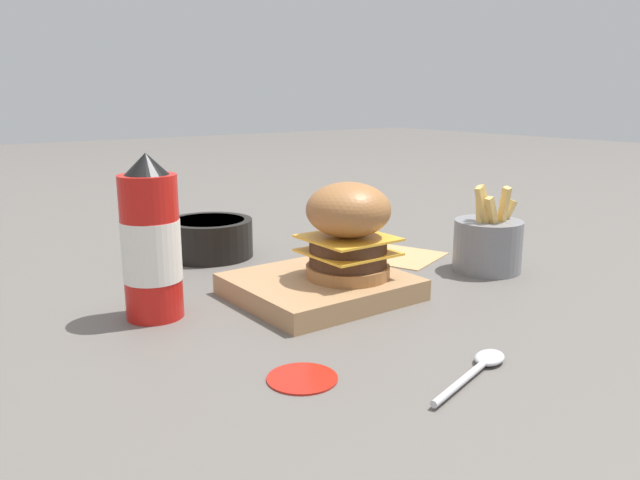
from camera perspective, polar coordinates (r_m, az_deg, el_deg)
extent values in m
plane|color=#5B5651|center=(0.81, -3.26, -5.78)|extent=(6.00, 6.00, 0.00)
cube|color=#A37A51|center=(0.83, 0.00, -4.29)|extent=(0.22, 0.20, 0.03)
cylinder|color=#9E6638|center=(0.82, 2.56, -2.84)|extent=(0.11, 0.11, 0.02)
cylinder|color=#422819|center=(0.82, 2.57, -1.76)|extent=(0.10, 0.10, 0.02)
cube|color=gold|center=(0.82, 2.58, -1.11)|extent=(0.11, 0.11, 0.00)
cylinder|color=#422819|center=(0.82, 2.58, -0.45)|extent=(0.10, 0.10, 0.02)
cube|color=gold|center=(0.81, 2.59, 0.21)|extent=(0.11, 0.11, 0.00)
ellipsoid|color=#9E6638|center=(0.81, 2.62, 2.78)|extent=(0.11, 0.11, 0.07)
cylinder|color=red|center=(0.76, -15.16, -0.66)|extent=(0.07, 0.07, 0.17)
cylinder|color=white|center=(0.76, -15.15, -0.91)|extent=(0.07, 0.07, 0.07)
cone|color=black|center=(0.75, -15.62, 6.74)|extent=(0.05, 0.05, 0.03)
cylinder|color=slate|center=(0.98, 15.06, -0.50)|extent=(0.10, 0.10, 0.08)
cube|color=#E5B760|center=(0.96, 14.48, 2.19)|extent=(0.03, 0.03, 0.08)
cube|color=#E5B760|center=(0.97, 15.03, 2.43)|extent=(0.03, 0.02, 0.09)
cube|color=#E5B760|center=(0.96, 15.03, 1.52)|extent=(0.02, 0.01, 0.06)
cube|color=#E5B760|center=(0.99, 16.48, 1.88)|extent=(0.03, 0.03, 0.06)
cube|color=#E5B760|center=(0.95, 15.54, 1.80)|extent=(0.03, 0.01, 0.07)
cube|color=#E5B760|center=(0.96, 16.36, 2.31)|extent=(0.02, 0.03, 0.09)
cube|color=#E5B760|center=(0.95, 14.81, 2.23)|extent=(0.03, 0.02, 0.09)
cylinder|color=black|center=(1.04, -10.08, 0.17)|extent=(0.14, 0.14, 0.06)
cylinder|color=#669356|center=(1.04, -10.14, 1.68)|extent=(0.12, 0.12, 0.01)
cylinder|color=silver|center=(0.60, 12.52, -12.68)|extent=(0.10, 0.04, 0.01)
ellipsoid|color=silver|center=(0.66, 15.24, -10.33)|extent=(0.05, 0.04, 0.01)
cylinder|color=#B21E14|center=(0.60, -1.64, -12.45)|extent=(0.07, 0.07, 0.00)
cube|color=tan|center=(1.04, 7.16, -1.42)|extent=(0.17, 0.17, 0.00)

